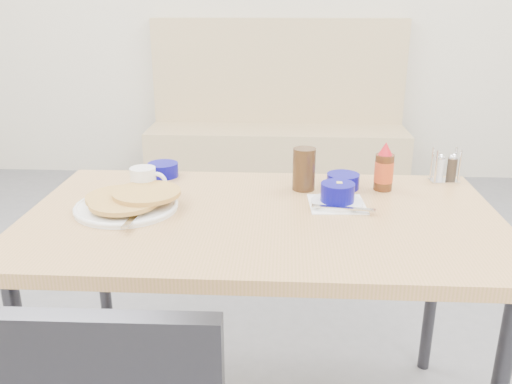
# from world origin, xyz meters

# --- Properties ---
(booth_bench) EXTENTS (1.90, 0.56, 1.22)m
(booth_bench) POSITION_xyz_m (0.00, 2.78, 0.35)
(booth_bench) COLOR tan
(booth_bench) RESTS_ON ground
(dining_table) EXTENTS (1.40, 0.80, 0.76)m
(dining_table) POSITION_xyz_m (0.00, 0.25, 0.70)
(dining_table) COLOR tan
(dining_table) RESTS_ON ground
(pancake_plate) EXTENTS (0.32, 0.34, 0.05)m
(pancake_plate) POSITION_xyz_m (-0.40, 0.27, 0.78)
(pancake_plate) COLOR white
(pancake_plate) RESTS_ON dining_table
(coffee_mug) EXTENTS (0.12, 0.08, 0.09)m
(coffee_mug) POSITION_xyz_m (-0.38, 0.39, 0.81)
(coffee_mug) COLOR white
(coffee_mug) RESTS_ON dining_table
(grits_setting) EXTENTS (0.20, 0.18, 0.07)m
(grits_setting) POSITION_xyz_m (0.23, 0.34, 0.79)
(grits_setting) COLOR white
(grits_setting) RESTS_ON dining_table
(creamer_bowl) EXTENTS (0.11, 0.11, 0.05)m
(creamer_bowl) POSITION_xyz_m (-0.37, 0.59, 0.78)
(creamer_bowl) COLOR #060576
(creamer_bowl) RESTS_ON dining_table
(butter_bowl) EXTENTS (0.11, 0.11, 0.05)m
(butter_bowl) POSITION_xyz_m (0.26, 0.50, 0.78)
(butter_bowl) COLOR #060576
(butter_bowl) RESTS_ON dining_table
(amber_tumbler) EXTENTS (0.10, 0.10, 0.14)m
(amber_tumbler) POSITION_xyz_m (0.13, 0.48, 0.83)
(amber_tumbler) COLOR #3A2412
(amber_tumbler) RESTS_ON dining_table
(condiment_caddy) EXTENTS (0.10, 0.07, 0.12)m
(condiment_caddy) POSITION_xyz_m (0.62, 0.59, 0.80)
(condiment_caddy) COLOR silver
(condiment_caddy) RESTS_ON dining_table
(syrup_bottle) EXTENTS (0.06, 0.06, 0.16)m
(syrup_bottle) POSITION_xyz_m (0.39, 0.49, 0.83)
(syrup_bottle) COLOR #47230F
(syrup_bottle) RESTS_ON dining_table
(sugar_wrapper) EXTENTS (0.04, 0.03, 0.00)m
(sugar_wrapper) POSITION_xyz_m (-0.35, 0.37, 0.76)
(sugar_wrapper) COLOR #D9486C
(sugar_wrapper) RESTS_ON dining_table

